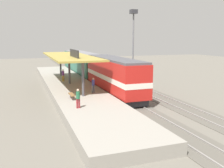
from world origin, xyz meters
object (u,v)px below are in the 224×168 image
object	(u,v)px
person_waiting	(63,75)
person_walking	(78,97)
locomotive	(114,76)
passenger_carriage_single	(81,63)
person_boarding	(93,84)
platform_bench	(72,95)
light_mast	(133,29)

from	to	relation	value
person_waiting	person_walking	distance (m)	14.76
locomotive	person_waiting	bearing A→B (deg)	126.10
locomotive	passenger_carriage_single	world-z (taller)	locomotive
locomotive	passenger_carriage_single	bearing A→B (deg)	90.00
passenger_carriage_single	person_boarding	bearing A→B (deg)	-99.01
platform_bench	locomotive	distance (m)	7.35
person_walking	person_waiting	bearing A→B (deg)	86.13
passenger_carriage_single	platform_bench	bearing A→B (deg)	-105.19
light_mast	person_boarding	xyz separation A→B (m)	(-10.97, -13.78, -6.54)
person_boarding	locomotive	bearing A→B (deg)	32.07
platform_bench	passenger_carriage_single	xyz separation A→B (m)	(6.00, 22.10, 0.97)
locomotive	person_boarding	bearing A→B (deg)	-147.93
light_mast	locomotive	bearing A→B (deg)	-123.48
person_walking	platform_bench	bearing A→B (deg)	88.27
person_walking	person_boarding	world-z (taller)	same
person_boarding	light_mast	bearing A→B (deg)	51.48
light_mast	platform_bench	bearing A→B (deg)	-130.96
locomotive	passenger_carriage_single	size ratio (longest dim) A/B	0.72
person_waiting	person_walking	size ratio (longest dim) A/B	1.00
person_walking	passenger_carriage_single	bearing A→B (deg)	76.64
locomotive	passenger_carriage_single	distance (m)	18.00
locomotive	person_walking	xyz separation A→B (m)	(-6.11, -7.71, -0.56)
locomotive	light_mast	bearing A→B (deg)	56.52
locomotive	light_mast	distance (m)	15.35
passenger_carriage_single	person_waiting	bearing A→B (deg)	-114.96
locomotive	light_mast	xyz separation A→B (m)	(7.80, 11.79, 5.99)
platform_bench	person_waiting	distance (m)	11.16
platform_bench	light_mast	distance (m)	22.20
person_walking	light_mast	bearing A→B (deg)	54.51
passenger_carriage_single	person_waiting	world-z (taller)	passenger_carriage_single
passenger_carriage_single	person_walking	size ratio (longest dim) A/B	11.70
platform_bench	person_boarding	bearing A→B (deg)	36.79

